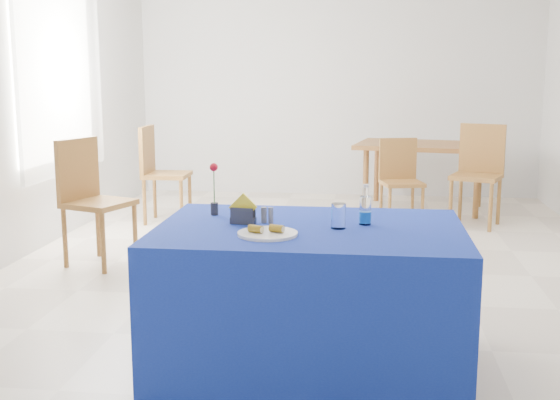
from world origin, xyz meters
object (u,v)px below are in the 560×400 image
at_px(plate, 268,234).
at_px(chair_bg_right, 479,167).
at_px(chair_bg_left, 400,175).
at_px(chair_win_a, 90,192).
at_px(blue_table, 309,296).
at_px(chair_win_b, 158,167).
at_px(water_bottle, 365,211).
at_px(oak_table, 425,150).

height_order(plate, chair_bg_right, chair_bg_right).
height_order(chair_bg_left, chair_win_a, chair_win_a).
xyz_separation_m(plate, blue_table, (0.19, 0.22, -0.39)).
relative_size(plate, blue_table, 0.19).
bearing_deg(chair_win_a, blue_table, -113.06).
relative_size(blue_table, chair_win_b, 1.59).
bearing_deg(plate, chair_win_b, 114.53).
bearing_deg(chair_win_b, chair_bg_right, -86.83).
relative_size(water_bottle, chair_win_b, 0.21).
bearing_deg(water_bottle, plate, -147.22).
distance_m(chair_bg_left, chair_win_b, 2.51).
bearing_deg(water_bottle, chair_bg_left, 84.46).
height_order(oak_table, chair_bg_right, chair_bg_right).
bearing_deg(chair_win_a, water_bottle, -107.81).
relative_size(plate, chair_bg_left, 0.34).
bearing_deg(plate, chair_bg_right, 67.61).
relative_size(water_bottle, chair_bg_right, 0.21).
bearing_deg(chair_bg_right, water_bottle, -86.40).
distance_m(plate, chair_win_b, 4.03).
height_order(water_bottle, chair_bg_right, chair_bg_right).
relative_size(blue_table, water_bottle, 7.44).
bearing_deg(blue_table, oak_table, 78.15).
distance_m(plate, water_bottle, 0.57).
height_order(water_bottle, chair_win_b, chair_win_b).
xyz_separation_m(plate, chair_bg_left, (0.82, 3.88, -0.26)).
bearing_deg(blue_table, chair_bg_left, 80.18).
bearing_deg(water_bottle, chair_win_a, 142.55).
height_order(plate, chair_bg_left, chair_bg_left).
bearing_deg(oak_table, water_bottle, -98.46).
height_order(chair_bg_right, chair_win_b, chair_bg_right).
xyz_separation_m(blue_table, chair_win_b, (-1.86, 3.44, 0.20)).
distance_m(water_bottle, oak_table, 4.44).
distance_m(water_bottle, chair_win_b, 3.99).
bearing_deg(water_bottle, chair_bg_right, 72.53).
relative_size(blue_table, oak_table, 0.97).
xyz_separation_m(plate, oak_table, (1.13, 4.69, -0.09)).
relative_size(blue_table, chair_bg_right, 1.55).
xyz_separation_m(blue_table, oak_table, (0.94, 4.47, 0.30)).
bearing_deg(chair_bg_right, chair_win_a, -129.22).
height_order(chair_win_a, chair_win_b, chair_win_a).
bearing_deg(chair_bg_right, oak_table, 143.54).
bearing_deg(blue_table, plate, -130.74).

